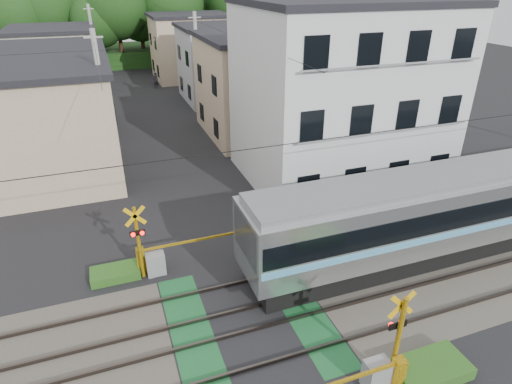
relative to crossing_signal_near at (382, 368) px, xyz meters
name	(u,v)px	position (x,y,z in m)	size (l,w,h in m)	color
ground	(248,321)	(-2.59, 3.65, -0.71)	(120.00, 120.00, 0.00)	black
track_bed	(248,320)	(-2.59, 3.65, -0.67)	(120.00, 120.00, 0.14)	#47423A
crossing_signal_near	(382,368)	(0.00, 0.00, 0.00)	(4.74, 0.65, 3.09)	yellow
crossing_signal_far	(152,258)	(-5.17, 7.31, 0.00)	(4.74, 0.65, 3.09)	yellow
apartment_block	(341,94)	(5.91, 13.15, 3.94)	(10.20, 8.36, 9.30)	silver
houses_row	(147,73)	(-2.33, 29.57, 2.53)	(22.07, 31.35, 6.80)	tan
tree_hill	(125,17)	(-1.89, 51.69, 4.99)	(40.00, 13.93, 11.43)	#1C4015
catenary	(415,194)	(3.41, 3.69, 2.98)	(60.00, 5.04, 7.00)	#2D2D33
utility_poles	(132,70)	(-3.64, 26.66, 3.37)	(7.90, 42.00, 8.00)	#A5A5A0
pedestrian	(156,80)	(-0.69, 38.00, 0.07)	(0.57, 0.37, 1.57)	#2B2731
weed_patches	(298,306)	(-0.83, 3.56, -0.53)	(10.25, 8.80, 0.40)	#2D5E1E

